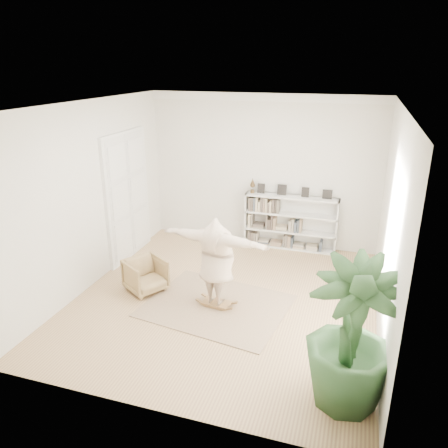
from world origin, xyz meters
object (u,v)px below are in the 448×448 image
at_px(bookshelf, 290,223).
at_px(rocker_board, 217,303).
at_px(houseplant, 351,335).
at_px(armchair, 146,275).
at_px(person, 216,259).

distance_m(bookshelf, rocker_board, 3.28).
height_order(bookshelf, houseplant, houseplant).
bearing_deg(bookshelf, armchair, -128.30).
relative_size(armchair, rocker_board, 1.30).
xyz_separation_m(armchair, rocker_board, (1.52, -0.17, -0.26)).
relative_size(armchair, person, 0.35).
relative_size(armchair, houseplant, 0.35).
bearing_deg(houseplant, rocker_board, 143.48).
relative_size(bookshelf, rocker_board, 4.00).
bearing_deg(armchair, houseplant, -83.54).
relative_size(rocker_board, houseplant, 0.27).
height_order(armchair, rocker_board, armchair).
height_order(bookshelf, rocker_board, bookshelf).
bearing_deg(houseplant, armchair, 153.70).
bearing_deg(houseplant, bookshelf, 107.67).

